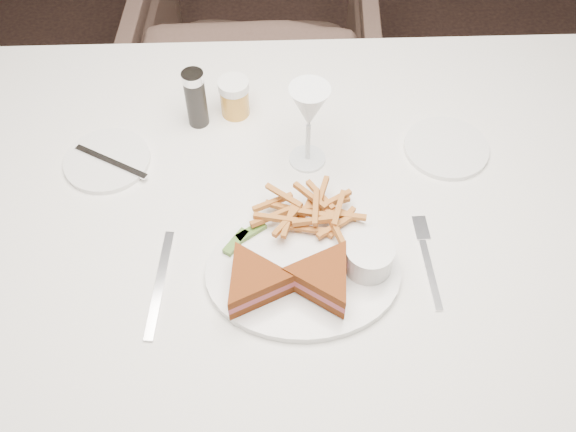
{
  "coord_description": "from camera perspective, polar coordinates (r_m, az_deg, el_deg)",
  "views": [
    {
      "loc": [
        -0.3,
        -0.7,
        1.65
      ],
      "look_at": [
        -0.25,
        -0.07,
        0.8
      ],
      "focal_mm": 40.0,
      "sensor_mm": 36.0,
      "label": 1
    }
  ],
  "objects": [
    {
      "name": "table_setting",
      "position": [
        1.08,
        0.69,
        0.13
      ],
      "size": [
        0.8,
        0.6,
        0.18
      ],
      "color": "white",
      "rests_on": "table"
    },
    {
      "name": "table",
      "position": [
        1.45,
        -0.16,
        -8.6
      ],
      "size": [
        1.47,
        1.02,
        0.75
      ],
      "primitive_type": "cube",
      "rotation": [
        0.0,
        0.0,
        -0.05
      ],
      "color": "white",
      "rests_on": "ground"
    },
    {
      "name": "chair_far",
      "position": [
        2.07,
        -2.68,
        14.11
      ],
      "size": [
        0.75,
        0.71,
        0.71
      ],
      "primitive_type": "imported",
      "rotation": [
        0.0,
        0.0,
        3.04
      ],
      "color": "#48342C",
      "rests_on": "ground"
    },
    {
      "name": "ground",
      "position": [
        1.82,
        7.98,
        -13.18
      ],
      "size": [
        5.0,
        5.0,
        0.0
      ],
      "primitive_type": "plane",
      "color": "black",
      "rests_on": "ground"
    }
  ]
}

